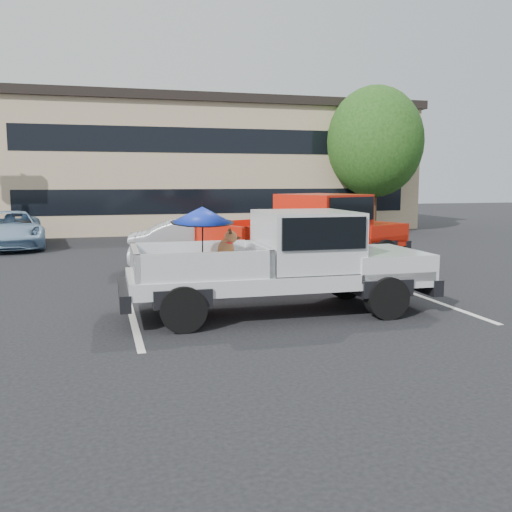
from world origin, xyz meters
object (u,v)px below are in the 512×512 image
object	(u,v)px
tree_right	(375,142)
tree_back	(265,146)
silver_pickup	(293,256)
silver_sedan	(210,245)
red_pickup	(318,229)
blue_suv	(10,230)

from	to	relation	value
tree_right	tree_back	distance (m)	8.55
tree_back	silver_pickup	bearing A→B (deg)	-105.05
silver_pickup	silver_sedan	xyz separation A→B (m)	(-0.58, 5.13, -0.34)
red_pickup	silver_sedan	distance (m)	2.94
blue_suv	silver_sedan	bearing A→B (deg)	-57.92
red_pickup	silver_sedan	bearing A→B (deg)	143.59
tree_right	red_pickup	bearing A→B (deg)	-123.94
red_pickup	tree_right	bearing A→B (deg)	32.35
tree_right	tree_back	size ratio (longest dim) A/B	0.95
silver_pickup	silver_sedan	bearing A→B (deg)	97.53
tree_right	tree_back	bearing A→B (deg)	110.56
silver_pickup	blue_suv	size ratio (longest dim) A/B	1.20
tree_back	blue_suv	bearing A→B (deg)	-140.72
tree_back	red_pickup	xyz separation A→B (m)	(-3.82, -18.14, -3.28)
tree_back	red_pickup	size ratio (longest dim) A/B	1.08
tree_right	blue_suv	bearing A→B (deg)	-171.57
red_pickup	blue_suv	size ratio (longest dim) A/B	1.38
tree_back	blue_suv	xyz separation A→B (m)	(-12.61, -10.31, -3.75)
tree_right	red_pickup	xyz separation A→B (m)	(-6.82, -10.14, -3.08)
silver_pickup	red_pickup	bearing A→B (deg)	64.36
red_pickup	blue_suv	bearing A→B (deg)	114.60
silver_pickup	silver_sedan	world-z (taller)	silver_pickup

